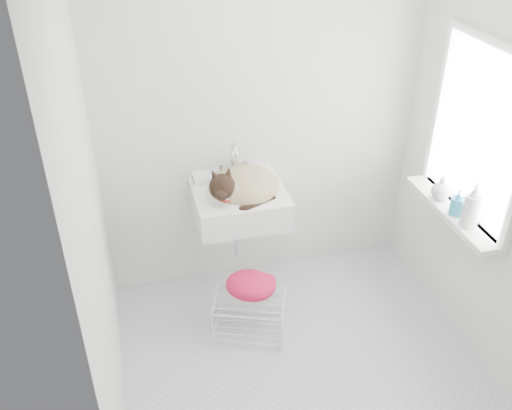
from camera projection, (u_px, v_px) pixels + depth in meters
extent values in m
cube|color=silver|center=(301.00, 360.00, 3.53)|extent=(2.20, 2.00, 0.02)
cube|color=silver|center=(262.00, 116.00, 3.69)|extent=(2.20, 0.02, 2.50)
cube|color=silver|center=(499.00, 165.00, 3.10)|extent=(0.02, 2.00, 2.50)
cube|color=silver|center=(91.00, 219.00, 2.64)|extent=(0.02, 2.00, 2.50)
cube|color=white|center=(480.00, 134.00, 3.21)|extent=(0.01, 0.80, 1.00)
cube|color=white|center=(477.00, 134.00, 3.21)|extent=(0.04, 0.90, 1.10)
cube|color=white|center=(451.00, 212.00, 3.47)|extent=(0.16, 0.88, 0.04)
cube|color=white|center=(239.00, 191.00, 3.65)|extent=(0.60, 0.52, 0.24)
ellipsoid|color=tan|center=(244.00, 187.00, 3.63)|extent=(0.50, 0.45, 0.23)
sphere|color=black|center=(220.00, 182.00, 3.47)|extent=(0.19, 0.19, 0.17)
torus|color=#A82312|center=(223.00, 188.00, 3.50)|extent=(0.17, 0.16, 0.07)
cube|color=silver|center=(249.00, 313.00, 3.68)|extent=(0.53, 0.45, 0.27)
ellipsoid|color=red|center=(251.00, 290.00, 3.65)|extent=(0.41, 0.37, 0.14)
imported|color=white|center=(467.00, 226.00, 3.30)|extent=(0.13, 0.13, 0.24)
imported|color=teal|center=(455.00, 214.00, 3.41)|extent=(0.11, 0.11, 0.17)
imported|color=silver|center=(439.00, 198.00, 3.57)|extent=(0.15, 0.15, 0.16)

